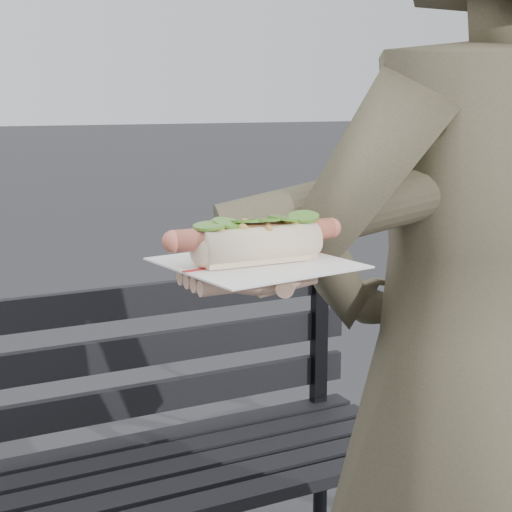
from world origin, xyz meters
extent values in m
cylinder|color=black|center=(0.70, 1.05, 0.23)|extent=(0.04, 0.04, 0.45)
cube|color=black|center=(0.03, 0.79, 0.47)|extent=(1.50, 0.07, 0.03)
cube|color=black|center=(0.03, 0.88, 0.47)|extent=(1.50, 0.07, 0.03)
cube|color=black|center=(0.03, 0.97, 0.47)|extent=(1.50, 0.07, 0.03)
cube|color=black|center=(0.03, 1.06, 0.47)|extent=(1.50, 0.07, 0.03)
cube|color=black|center=(0.70, 1.07, 0.67)|extent=(0.04, 0.03, 0.42)
cube|color=black|center=(0.03, 1.09, 0.57)|extent=(1.50, 0.02, 0.08)
cube|color=black|center=(0.03, 1.09, 0.70)|extent=(1.50, 0.02, 0.08)
cube|color=black|center=(0.03, 1.09, 0.83)|extent=(1.50, 0.02, 0.08)
imported|color=#453E2E|center=(0.40, 0.18, 0.87)|extent=(0.67, 0.48, 1.74)
cylinder|color=#453E2E|center=(0.25, 0.16, 1.19)|extent=(0.51, 0.23, 0.19)
cylinder|color=#D8A384|center=(0.02, 0.07, 1.13)|extent=(0.09, 0.08, 0.07)
ellipsoid|color=#D8A384|center=(-0.02, 0.06, 1.12)|extent=(0.10, 0.11, 0.03)
cylinder|color=#D8A384|center=(-0.07, 0.03, 1.12)|extent=(0.05, 0.02, 0.02)
cylinder|color=#D8A384|center=(-0.07, 0.05, 1.12)|extent=(0.05, 0.02, 0.02)
cylinder|color=#D8A384|center=(-0.07, 0.07, 1.12)|extent=(0.05, 0.02, 0.02)
cylinder|color=#D8A384|center=(-0.07, 0.09, 1.12)|extent=(0.05, 0.02, 0.02)
cylinder|color=#D8A384|center=(-0.01, 0.00, 1.12)|extent=(0.04, 0.05, 0.02)
cube|color=white|center=(-0.02, 0.06, 1.14)|extent=(0.21, 0.21, 0.00)
cube|color=#B21E1E|center=(-0.02, 0.06, 1.14)|extent=(0.19, 0.03, 0.00)
cylinder|color=#D06650|center=(-0.02, 0.06, 1.17)|extent=(0.20, 0.02, 0.02)
sphere|color=#D06650|center=(-0.12, 0.06, 1.17)|extent=(0.03, 0.02, 0.02)
sphere|color=#D06650|center=(0.08, 0.06, 1.17)|extent=(0.02, 0.02, 0.02)
sphere|color=#9E6B2D|center=(-0.02, 0.08, 1.18)|extent=(0.01, 0.01, 0.01)
sphere|color=#9E6B2D|center=(-0.01, 0.04, 1.18)|extent=(0.01, 0.01, 0.01)
sphere|color=#9E6B2D|center=(0.00, 0.05, 1.18)|extent=(0.01, 0.01, 0.01)
sphere|color=#9E6B2D|center=(-0.01, 0.06, 1.17)|extent=(0.01, 0.01, 0.01)
sphere|color=#9E6B2D|center=(0.03, 0.05, 1.18)|extent=(0.01, 0.01, 0.01)
sphere|color=#9E6B2D|center=(0.01, 0.05, 1.17)|extent=(0.01, 0.01, 0.01)
sphere|color=#9E6B2D|center=(-0.01, 0.05, 1.18)|extent=(0.01, 0.01, 0.01)
sphere|color=#9E6B2D|center=(0.02, 0.06, 1.18)|extent=(0.01, 0.01, 0.01)
sphere|color=#9E6B2D|center=(-0.07, 0.06, 1.18)|extent=(0.01, 0.01, 0.01)
sphere|color=#9E6B2D|center=(0.02, 0.08, 1.17)|extent=(0.01, 0.01, 0.01)
sphere|color=#9E6B2D|center=(-0.03, 0.05, 1.18)|extent=(0.01, 0.01, 0.01)
sphere|color=#9E6B2D|center=(-0.05, 0.06, 1.18)|extent=(0.01, 0.01, 0.01)
sphere|color=#9E6B2D|center=(-0.06, 0.08, 1.18)|extent=(0.01, 0.01, 0.01)
sphere|color=#9E6B2D|center=(0.03, 0.05, 1.18)|extent=(0.01, 0.01, 0.01)
sphere|color=#9E6B2D|center=(-0.03, 0.05, 1.18)|extent=(0.01, 0.01, 0.01)
sphere|color=#9E6B2D|center=(-0.02, 0.06, 1.18)|extent=(0.01, 0.01, 0.01)
sphere|color=#9E6B2D|center=(0.03, 0.06, 1.18)|extent=(0.01, 0.01, 0.01)
sphere|color=#9E6B2D|center=(0.02, 0.05, 1.18)|extent=(0.01, 0.01, 0.01)
sphere|color=#9E6B2D|center=(-0.05, 0.05, 1.17)|extent=(0.01, 0.01, 0.01)
sphere|color=#9E6B2D|center=(-0.03, 0.05, 1.18)|extent=(0.01, 0.01, 0.01)
sphere|color=#9E6B2D|center=(-0.03, 0.06, 1.18)|extent=(0.01, 0.01, 0.01)
sphere|color=#9E6B2D|center=(0.02, 0.06, 1.18)|extent=(0.01, 0.01, 0.01)
sphere|color=#9E6B2D|center=(-0.06, 0.07, 1.18)|extent=(0.01, 0.01, 0.01)
sphere|color=#9E6B2D|center=(0.02, 0.05, 1.18)|extent=(0.01, 0.01, 0.01)
sphere|color=#9E6B2D|center=(-0.05, 0.08, 1.18)|extent=(0.01, 0.01, 0.01)
sphere|color=#9E6B2D|center=(-0.07, 0.05, 1.18)|extent=(0.01, 0.01, 0.01)
sphere|color=#9E6B2D|center=(-0.04, 0.04, 1.18)|extent=(0.01, 0.01, 0.01)
sphere|color=#9E6B2D|center=(0.04, 0.06, 1.18)|extent=(0.01, 0.01, 0.01)
cylinder|color=#4C8725|center=(-0.08, 0.05, 1.19)|extent=(0.04, 0.04, 0.01)
cylinder|color=#4C8725|center=(-0.05, 0.06, 1.19)|extent=(0.04, 0.04, 0.01)
cylinder|color=#4C8725|center=(-0.03, 0.06, 1.19)|extent=(0.04, 0.04, 0.01)
cylinder|color=#4C8725|center=(-0.01, 0.06, 1.19)|extent=(0.04, 0.04, 0.01)
cylinder|color=#4C8725|center=(0.02, 0.05, 1.19)|extent=(0.04, 0.04, 0.01)
cylinder|color=#4C8725|center=(0.04, 0.05, 1.19)|extent=(0.04, 0.04, 0.01)
cube|color=brown|center=(1.40, 1.79, 0.00)|extent=(0.07, 0.08, 0.00)
cube|color=brown|center=(0.31, 1.78, 0.00)|extent=(0.08, 0.06, 0.00)
camera|label=1|loc=(-0.41, -0.72, 1.32)|focal=55.00mm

